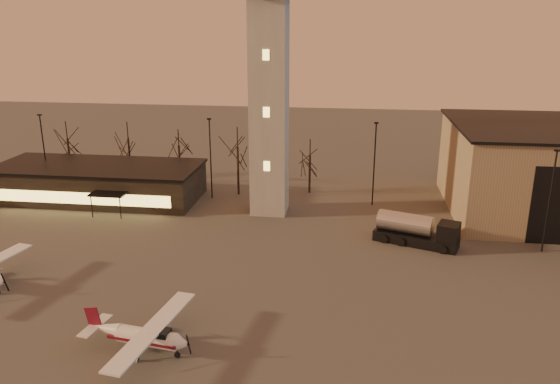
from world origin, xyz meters
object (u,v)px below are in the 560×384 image
object	(u,v)px
fuel_truck	(416,233)
cessna_front	(149,340)
terminal	(99,182)
control_tower	(269,70)

from	to	relation	value
fuel_truck	cessna_front	bearing A→B (deg)	-112.34
cessna_front	terminal	bearing A→B (deg)	128.85
fuel_truck	terminal	bearing A→B (deg)	-174.56
cessna_front	fuel_truck	world-z (taller)	fuel_truck
control_tower	cessna_front	bearing A→B (deg)	-97.08
control_tower	cessna_front	size ratio (longest dim) A/B	3.15
control_tower	fuel_truck	bearing A→B (deg)	-25.89
control_tower	terminal	size ratio (longest dim) A/B	1.28
terminal	control_tower	bearing A→B (deg)	-5.15
control_tower	terminal	xyz separation A→B (m)	(-21.99, 1.98, -14.17)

